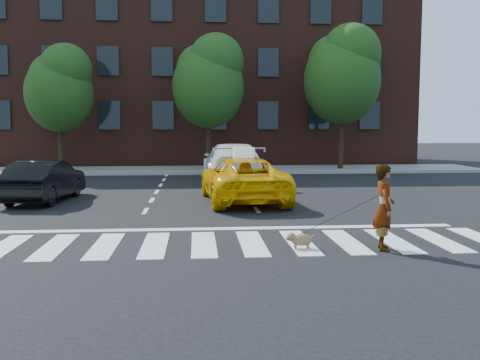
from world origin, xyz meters
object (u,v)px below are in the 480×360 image
object	(u,v)px
tree_right	(343,71)
dog	(299,239)
tree_left	(60,85)
tree_mid	(209,78)
white_suv	(232,163)
black_sedan	(45,181)
woman	(384,207)
taxi	(243,180)

from	to	relation	value
tree_right	dog	xyz separation A→B (m)	(-5.65, -17.57, -5.07)
tree_left	tree_right	distance (m)	14.52
tree_left	tree_mid	world-z (taller)	tree_mid
tree_mid	white_suv	xyz separation A→B (m)	(0.87, -4.96, -4.02)
tree_right	black_sedan	distance (m)	16.87
black_sedan	white_suv	distance (m)	8.35
woman	dog	size ratio (longest dim) A/B	2.89
black_sedan	taxi	bearing A→B (deg)	-179.38
tree_mid	taxi	size ratio (longest dim) A/B	1.39
taxi	tree_mid	bearing A→B (deg)	-89.97
tree_left	white_suv	distance (m)	10.37
white_suv	woman	bearing A→B (deg)	97.81
black_sedan	woman	xyz separation A→B (m)	(8.52, -7.44, 0.18)
tree_mid	black_sedan	bearing A→B (deg)	-118.20
tree_mid	woman	world-z (taller)	tree_mid
tree_mid	taxi	world-z (taller)	tree_mid
tree_mid	black_sedan	size ratio (longest dim) A/B	1.76
dog	tree_right	bearing A→B (deg)	77.09
tree_left	tree_right	size ratio (longest dim) A/B	0.84
tree_mid	dog	xyz separation A→B (m)	(1.35, -17.57, -4.66)
black_sedan	tree_mid	bearing A→B (deg)	-112.38
tree_right	taxi	size ratio (longest dim) A/B	1.51
tree_right	black_sedan	world-z (taller)	tree_right
black_sedan	dog	world-z (taller)	black_sedan
tree_mid	dog	distance (m)	18.22
tree_right	tree_left	bearing A→B (deg)	180.00
tree_left	tree_mid	size ratio (longest dim) A/B	0.92
woman	tree_mid	bearing A→B (deg)	19.83
tree_mid	woman	bearing A→B (deg)	-80.47
white_suv	dog	bearing A→B (deg)	90.62
taxi	tree_right	bearing A→B (deg)	-123.83
tree_left	woman	size ratio (longest dim) A/B	3.86
tree_right	woman	size ratio (longest dim) A/B	4.57
white_suv	dog	distance (m)	12.63
white_suv	tree_right	bearing A→B (deg)	-142.60
tree_right	black_sedan	xyz separation A→B (m)	(-12.53, -10.32, -4.60)
woman	tree_right	bearing A→B (deg)	-2.45
white_suv	tree_left	bearing A→B (deg)	-32.26
tree_mid	taxi	distance (m)	11.68
tree_right	dog	world-z (taller)	tree_right
black_sedan	dog	size ratio (longest dim) A/B	6.91
black_sedan	dog	xyz separation A→B (m)	(6.88, -7.25, -0.47)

